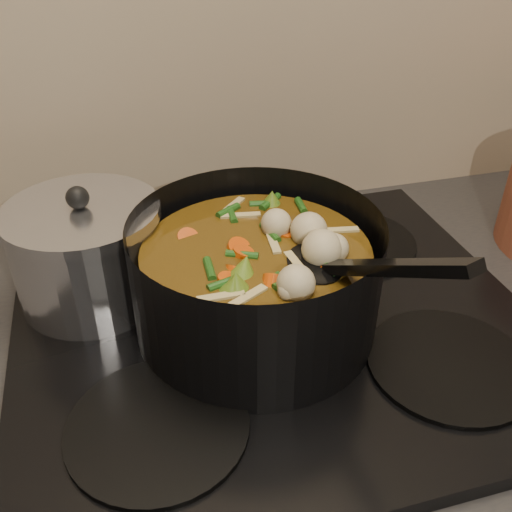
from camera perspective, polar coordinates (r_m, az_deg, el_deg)
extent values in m
cube|color=black|center=(0.73, 1.88, -8.86)|extent=(2.64, 0.64, 0.05)
cube|color=black|center=(0.71, 1.94, -6.77)|extent=(0.62, 0.54, 0.02)
cylinder|color=black|center=(0.59, -9.79, -16.42)|extent=(0.18, 0.18, 0.01)
cylinder|color=black|center=(0.67, 18.76, -10.16)|extent=(0.18, 0.18, 0.01)
cylinder|color=black|center=(0.78, -12.21, -1.96)|extent=(0.18, 0.18, 0.01)
cylinder|color=black|center=(0.85, 9.74, 1.41)|extent=(0.18, 0.18, 0.01)
cylinder|color=black|center=(0.65, 0.00, -2.01)|extent=(0.31, 0.31, 0.14)
cylinder|color=black|center=(0.69, 0.00, -6.43)|extent=(0.28, 0.28, 0.01)
cylinder|color=#583C0F|center=(0.66, 0.00, -2.84)|extent=(0.26, 0.26, 0.10)
cylinder|color=#CF4D09|center=(0.64, 3.26, 0.97)|extent=(0.03, 0.03, 0.03)
cylinder|color=#CF4D09|center=(0.68, 2.45, 3.27)|extent=(0.04, 0.04, 0.03)
cylinder|color=#CF4D09|center=(0.71, -3.11, 4.44)|extent=(0.04, 0.04, 0.03)
cylinder|color=#CF4D09|center=(0.65, -4.44, 1.26)|extent=(0.03, 0.03, 0.03)
cylinder|color=#CF4D09|center=(0.60, -6.74, -1.75)|extent=(0.04, 0.03, 0.03)
cylinder|color=#CF4D09|center=(0.60, -0.63, -1.48)|extent=(0.04, 0.04, 0.03)
cylinder|color=#CF4D09|center=(0.59, 4.11, -2.33)|extent=(0.03, 0.04, 0.03)
cylinder|color=#CF4D09|center=(0.63, 8.78, 0.28)|extent=(0.03, 0.03, 0.03)
cylinder|color=#CF4D09|center=(0.66, 3.12, 2.28)|extent=(0.04, 0.04, 0.03)
cylinder|color=#CF4D09|center=(0.70, -0.65, 4.15)|extent=(0.04, 0.04, 0.03)
cylinder|color=#CF4D09|center=(0.65, -2.71, 1.54)|extent=(0.03, 0.03, 0.03)
cylinder|color=#CF4D09|center=(0.62, -6.06, -0.31)|extent=(0.04, 0.04, 0.03)
cylinder|color=#CF4D09|center=(0.56, -4.62, -4.33)|extent=(0.04, 0.04, 0.03)
sphere|color=tan|center=(0.64, 5.12, 2.19)|extent=(0.04, 0.04, 0.04)
sphere|color=tan|center=(0.67, -1.62, 4.00)|extent=(0.04, 0.04, 0.04)
sphere|color=tan|center=(0.61, -5.19, 0.32)|extent=(0.04, 0.04, 0.04)
sphere|color=tan|center=(0.58, 2.48, -1.40)|extent=(0.04, 0.04, 0.04)
sphere|color=tan|center=(0.65, 4.61, 2.76)|extent=(0.04, 0.04, 0.04)
cone|color=#5C8020|center=(0.56, -1.56, -3.32)|extent=(0.04, 0.04, 0.03)
cone|color=#5C8020|center=(0.61, 7.18, -0.33)|extent=(0.04, 0.04, 0.03)
cone|color=#5C8020|center=(0.69, 3.22, 4.26)|extent=(0.04, 0.04, 0.03)
cone|color=#5C8020|center=(0.67, -5.50, 3.32)|extent=(0.04, 0.04, 0.03)
cone|color=#5C8020|center=(0.58, -5.74, -1.92)|extent=(0.04, 0.04, 0.03)
cone|color=#5C8020|center=(0.57, 4.65, -2.51)|extent=(0.04, 0.04, 0.03)
cylinder|color=#1D5117|center=(0.66, 1.62, 2.73)|extent=(0.01, 0.04, 0.01)
cylinder|color=#1D5117|center=(0.70, -3.13, 4.84)|extent=(0.04, 0.03, 0.01)
cylinder|color=#1D5117|center=(0.65, -6.62, 2.05)|extent=(0.04, 0.02, 0.01)
cylinder|color=#1D5117|center=(0.60, -4.97, -0.72)|extent=(0.02, 0.04, 0.01)
cylinder|color=#1D5117|center=(0.59, -0.73, -1.33)|extent=(0.02, 0.04, 0.01)
cylinder|color=#1D5117|center=(0.57, 6.15, -3.24)|extent=(0.04, 0.02, 0.01)
cylinder|color=#1D5117|center=(0.63, 7.20, 0.74)|extent=(0.03, 0.03, 0.01)
cylinder|color=#1D5117|center=(0.67, 3.61, 2.97)|extent=(0.01, 0.04, 0.01)
cylinder|color=#1D5117|center=(0.66, -0.36, 2.91)|extent=(0.04, 0.03, 0.01)
cylinder|color=#1D5117|center=(0.68, -6.67, 3.48)|extent=(0.04, 0.02, 0.01)
cylinder|color=#1D5117|center=(0.62, -7.16, -0.02)|extent=(0.02, 0.04, 0.01)
cylinder|color=#1D5117|center=(0.58, -2.80, -1.98)|extent=(0.03, 0.04, 0.01)
cylinder|color=#1D5117|center=(0.59, 1.49, -1.20)|extent=(0.04, 0.02, 0.01)
cube|color=tan|center=(0.65, -5.84, 1.97)|extent=(0.04, 0.01, 0.00)
cube|color=tan|center=(0.58, -4.11, -2.14)|extent=(0.02, 0.04, 0.00)
cube|color=tan|center=(0.58, 4.06, -2.17)|extent=(0.04, 0.03, 0.00)
cube|color=tan|center=(0.65, 5.86, 1.93)|extent=(0.04, 0.04, 0.00)
cube|color=tan|center=(0.69, -0.13, 4.04)|extent=(0.03, 0.04, 0.00)
cube|color=tan|center=(0.65, -5.97, 1.80)|extent=(0.04, 0.02, 0.00)
cube|color=tan|center=(0.58, -3.82, -2.27)|extent=(0.01, 0.04, 0.00)
ellipsoid|color=black|center=(0.61, 5.94, -0.86)|extent=(0.07, 0.08, 0.01)
cube|color=black|center=(0.53, 13.46, -1.14)|extent=(0.07, 0.17, 0.10)
cylinder|color=silver|center=(0.73, -16.34, -0.16)|extent=(0.18, 0.18, 0.11)
cylinder|color=silver|center=(0.70, -17.15, 4.13)|extent=(0.19, 0.19, 0.01)
sphere|color=black|center=(0.69, -17.43, 5.59)|extent=(0.03, 0.03, 0.03)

